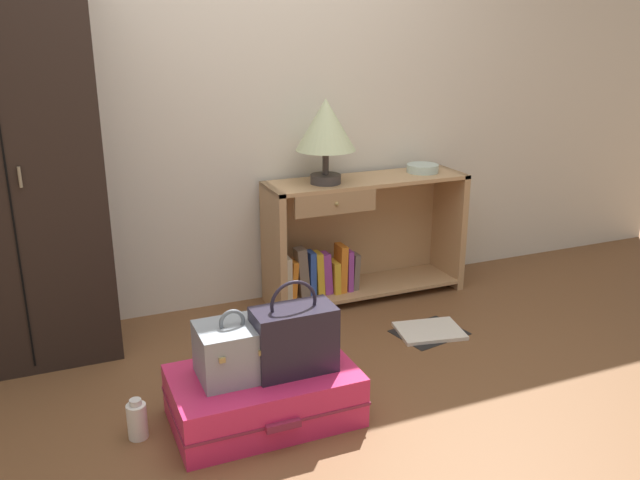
# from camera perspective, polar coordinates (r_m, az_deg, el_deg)

# --- Properties ---
(ground_plane) EXTENTS (9.00, 9.00, 0.00)m
(ground_plane) POSITION_cam_1_polar(r_m,az_deg,el_deg) (2.78, 1.44, -16.30)
(ground_plane) COLOR brown
(back_wall) EXTENTS (6.40, 0.10, 2.60)m
(back_wall) POSITION_cam_1_polar(r_m,az_deg,el_deg) (3.72, -8.22, 13.79)
(back_wall) COLOR silver
(back_wall) RESTS_ON ground_plane
(wardrobe) EXTENTS (0.80, 0.47, 1.89)m
(wardrobe) POSITION_cam_1_polar(r_m,az_deg,el_deg) (3.35, -25.11, 5.64)
(wardrobe) COLOR black
(wardrobe) RESTS_ON ground_plane
(bookshelf) EXTENTS (1.19, 0.35, 0.72)m
(bookshelf) POSITION_cam_1_polar(r_m,az_deg,el_deg) (3.93, 3.06, 0.05)
(bookshelf) COLOR tan
(bookshelf) RESTS_ON ground_plane
(table_lamp) EXTENTS (0.33, 0.33, 0.47)m
(table_lamp) POSITION_cam_1_polar(r_m,az_deg,el_deg) (3.65, 0.49, 9.63)
(table_lamp) COLOR #3D3838
(table_lamp) RESTS_ON bookshelf
(bowl) EXTENTS (0.19, 0.19, 0.05)m
(bowl) POSITION_cam_1_polar(r_m,az_deg,el_deg) (4.03, 8.76, 6.08)
(bowl) COLOR silver
(bowl) RESTS_ON bookshelf
(suitcase_large) EXTENTS (0.76, 0.48, 0.22)m
(suitcase_large) POSITION_cam_1_polar(r_m,az_deg,el_deg) (2.82, -4.81, -13.11)
(suitcase_large) COLOR #DB2860
(suitcase_large) RESTS_ON ground_plane
(train_case) EXTENTS (0.28, 0.25, 0.29)m
(train_case) POSITION_cam_1_polar(r_m,az_deg,el_deg) (2.71, -7.42, -9.37)
(train_case) COLOR #8E99A3
(train_case) RESTS_ON suitcase_large
(handbag) EXTENTS (0.33, 0.17, 0.39)m
(handbag) POSITION_cam_1_polar(r_m,az_deg,el_deg) (2.71, -2.23, -8.40)
(handbag) COLOR #231E2D
(handbag) RESTS_ON suitcase_large
(bottle) EXTENTS (0.08, 0.08, 0.17)m
(bottle) POSITION_cam_1_polar(r_m,az_deg,el_deg) (2.82, -15.37, -14.63)
(bottle) COLOR white
(bottle) RESTS_ON ground_plane
(open_book_on_floor) EXTENTS (0.40, 0.34, 0.02)m
(open_book_on_floor) POSITION_cam_1_polar(r_m,az_deg,el_deg) (3.62, 9.34, -7.70)
(open_book_on_floor) COLOR white
(open_book_on_floor) RESTS_ON ground_plane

